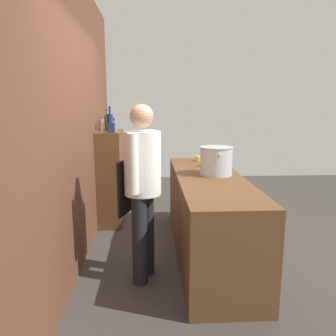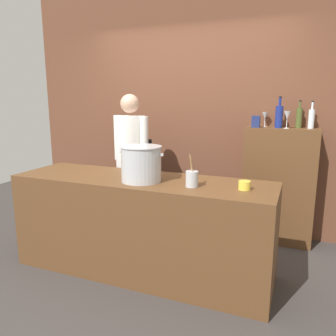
{
  "view_description": "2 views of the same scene",
  "coord_description": "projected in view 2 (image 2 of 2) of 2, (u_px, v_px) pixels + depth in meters",
  "views": [
    {
      "loc": [
        -3.4,
        0.63,
        1.65
      ],
      "look_at": [
        0.16,
        0.44,
        0.96
      ],
      "focal_mm": 34.8,
      "sensor_mm": 36.0,
      "label": 1
    },
    {
      "loc": [
        1.32,
        -2.6,
        1.61
      ],
      "look_at": [
        0.12,
        0.34,
        0.94
      ],
      "focal_mm": 35.36,
      "sensor_mm": 36.0,
      "label": 2
    }
  ],
  "objects": [
    {
      "name": "ground_plane",
      "position": [
        143.0,
        270.0,
        3.17
      ],
      "size": [
        8.0,
        8.0,
        0.0
      ],
      "primitive_type": "plane",
      "color": "#383330"
    },
    {
      "name": "brick_back_panel",
      "position": [
        191.0,
        108.0,
        4.13
      ],
      "size": [
        4.4,
        0.1,
        3.0
      ],
      "primitive_type": "cube",
      "color": "brown",
      "rests_on": "ground_plane"
    },
    {
      "name": "prep_counter",
      "position": [
        142.0,
        225.0,
        3.08
      ],
      "size": [
        2.39,
        0.7,
        0.9
      ],
      "primitive_type": "cube",
      "color": "brown",
      "rests_on": "ground_plane"
    },
    {
      "name": "bar_cabinet",
      "position": [
        279.0,
        186.0,
        3.71
      ],
      "size": [
        0.76,
        0.32,
        1.3
      ],
      "primitive_type": "cube",
      "color": "brown",
      "rests_on": "ground_plane"
    },
    {
      "name": "chef",
      "position": [
        131.0,
        156.0,
        3.8
      ],
      "size": [
        0.51,
        0.4,
        1.66
      ],
      "rotation": [
        0.0,
        0.0,
        2.8
      ],
      "color": "black",
      "rests_on": "ground_plane"
    },
    {
      "name": "stockpot_large",
      "position": [
        141.0,
        164.0,
        2.87
      ],
      "size": [
        0.42,
        0.36,
        0.31
      ],
      "color": "#B7BABF",
      "rests_on": "prep_counter"
    },
    {
      "name": "utensil_crock",
      "position": [
        192.0,
        179.0,
        2.7
      ],
      "size": [
        0.1,
        0.1,
        0.27
      ],
      "color": "#B7BABF",
      "rests_on": "prep_counter"
    },
    {
      "name": "butter_jar",
      "position": [
        244.0,
        185.0,
        2.62
      ],
      "size": [
        0.1,
        0.1,
        0.07
      ],
      "primitive_type": "cylinder",
      "color": "yellow",
      "rests_on": "prep_counter"
    },
    {
      "name": "wine_bottle_clear",
      "position": [
        311.0,
        118.0,
        3.47
      ],
      "size": [
        0.06,
        0.06,
        0.29
      ],
      "color": "silver",
      "rests_on": "bar_cabinet"
    },
    {
      "name": "wine_bottle_olive",
      "position": [
        299.0,
        117.0,
        3.54
      ],
      "size": [
        0.07,
        0.07,
        0.29
      ],
      "color": "#475123",
      "rests_on": "bar_cabinet"
    },
    {
      "name": "wine_bottle_cobalt",
      "position": [
        279.0,
        116.0,
        3.55
      ],
      "size": [
        0.08,
        0.08,
        0.33
      ],
      "color": "navy",
      "rests_on": "bar_cabinet"
    },
    {
      "name": "wine_glass_tall",
      "position": [
        287.0,
        116.0,
        3.47
      ],
      "size": [
        0.07,
        0.07,
        0.18
      ],
      "color": "silver",
      "rests_on": "bar_cabinet"
    },
    {
      "name": "wine_glass_wide",
      "position": [
        265.0,
        116.0,
        3.69
      ],
      "size": [
        0.07,
        0.07,
        0.16
      ],
      "color": "silver",
      "rests_on": "bar_cabinet"
    },
    {
      "name": "spice_tin_navy",
      "position": [
        256.0,
        122.0,
        3.61
      ],
      "size": [
        0.09,
        0.09,
        0.13
      ],
      "primitive_type": "cube",
      "color": "navy",
      "rests_on": "bar_cabinet"
    }
  ]
}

